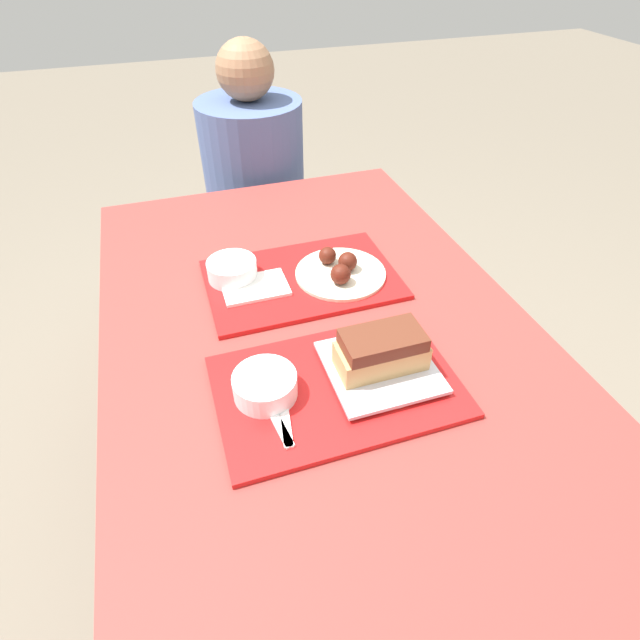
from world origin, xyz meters
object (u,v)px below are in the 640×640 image
(tray_near, at_px, (337,386))
(bowl_coleslaw_far, at_px, (232,269))
(tray_far, at_px, (302,279))
(person_seated_across, at_px, (254,165))
(wings_plate_far, at_px, (340,270))
(brisket_sandwich_plate, at_px, (381,357))
(bowl_coleslaw_near, at_px, (265,384))

(tray_near, relative_size, bowl_coleslaw_far, 3.85)
(tray_far, height_order, bowl_coleslaw_far, bowl_coleslaw_far)
(tray_near, distance_m, bowl_coleslaw_far, 0.42)
(tray_far, xyz_separation_m, person_seated_across, (0.05, 0.76, -0.03))
(tray_near, distance_m, wings_plate_far, 0.35)
(bowl_coleslaw_far, height_order, wings_plate_far, wings_plate_far)
(brisket_sandwich_plate, bearing_deg, bowl_coleslaw_far, 118.06)
(brisket_sandwich_plate, bearing_deg, wings_plate_far, 83.60)
(wings_plate_far, bearing_deg, bowl_coleslaw_far, 164.34)
(tray_far, height_order, brisket_sandwich_plate, brisket_sandwich_plate)
(tray_near, height_order, wings_plate_far, wings_plate_far)
(bowl_coleslaw_near, bearing_deg, bowl_coleslaw_far, 88.41)
(wings_plate_far, bearing_deg, person_seated_across, 93.20)
(tray_far, xyz_separation_m, bowl_coleslaw_far, (-0.16, 0.05, 0.03))
(tray_far, height_order, wings_plate_far, wings_plate_far)
(tray_near, distance_m, tray_far, 0.35)
(wings_plate_far, height_order, person_seated_across, person_seated_across)
(bowl_coleslaw_near, bearing_deg, tray_near, -7.89)
(tray_far, xyz_separation_m, bowl_coleslaw_near, (-0.17, -0.33, 0.03))
(tray_near, distance_m, person_seated_across, 1.11)
(brisket_sandwich_plate, xyz_separation_m, bowl_coleslaw_far, (-0.21, 0.39, -0.01))
(person_seated_across, bearing_deg, tray_near, -94.19)
(bowl_coleslaw_near, height_order, person_seated_across, person_seated_across)
(tray_far, distance_m, brisket_sandwich_plate, 0.35)
(wings_plate_far, bearing_deg, tray_far, 168.27)
(tray_near, relative_size, tray_far, 1.00)
(tray_near, height_order, person_seated_across, person_seated_across)
(brisket_sandwich_plate, height_order, person_seated_across, person_seated_across)
(bowl_coleslaw_near, xyz_separation_m, brisket_sandwich_plate, (0.22, -0.01, 0.01))
(tray_near, relative_size, wings_plate_far, 2.07)
(tray_far, bearing_deg, wings_plate_far, -11.73)
(tray_far, height_order, bowl_coleslaw_near, bowl_coleslaw_near)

